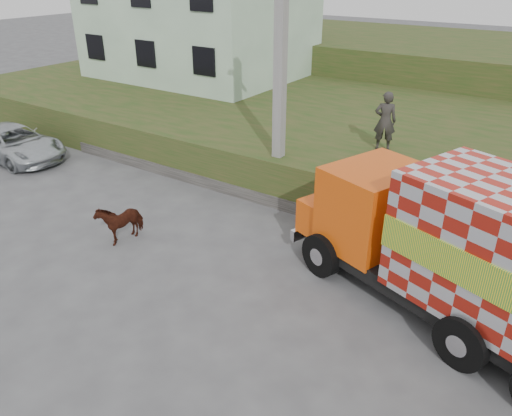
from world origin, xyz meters
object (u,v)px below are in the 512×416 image
Objects in this scene: utility_pole at (280,73)px; pedestrian at (385,121)px; suv at (14,143)px; cargo_truck at (470,252)px; cow at (120,221)px.

utility_pole reaches higher than pedestrian.
suv is 2.45× the size of pedestrian.
pedestrian reaches higher than cargo_truck.
pedestrian is at bearing -68.30° from suv.
pedestrian is (12.92, 5.00, 1.80)m from suv.
cow is 8.44m from suv.
utility_pole is 4.25× the size of pedestrian.
utility_pole is 1.01× the size of cargo_truck.
utility_pole is at bearing 24.74° from pedestrian.
suv is (-10.47, -2.58, -3.44)m from utility_pole.
cargo_truck is 6.07× the size of cow.
cow is 0.69× the size of pedestrian.
cargo_truck is 16.93m from suv.
utility_pole reaches higher than cargo_truck.
suv is 13.97m from pedestrian.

